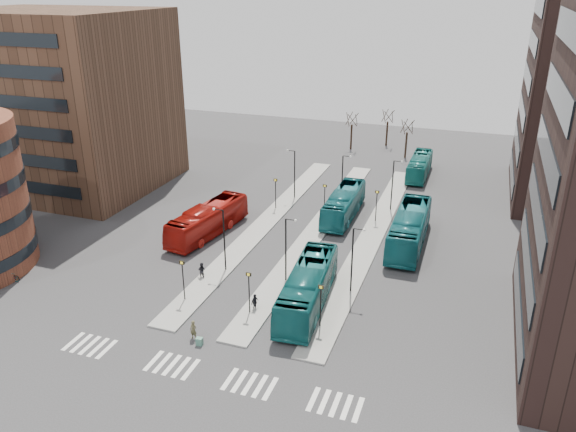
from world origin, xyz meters
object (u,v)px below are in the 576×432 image
(teal_bus_a, at_px, (308,287))
(bicycle_far, at_px, (9,277))
(traveller, at_px, (193,330))
(commuter_c, at_px, (307,274))
(commuter_a, at_px, (202,270))
(teal_bus_b, at_px, (344,204))
(suitcase, at_px, (199,341))
(teal_bus_c, at_px, (409,228))
(red_bus, at_px, (208,220))
(teal_bus_d, at_px, (419,166))
(commuter_b, at_px, (255,302))

(teal_bus_a, bearing_deg, bicycle_far, -173.79)
(bicycle_far, bearing_deg, traveller, -110.24)
(traveller, xyz_separation_m, commuter_c, (5.56, 10.96, 0.11))
(commuter_a, xyz_separation_m, commuter_c, (9.40, 2.25, 0.13))
(teal_bus_b, height_order, bicycle_far, teal_bus_b)
(teal_bus_b, xyz_separation_m, bicycle_far, (-24.80, -24.68, -1.11))
(suitcase, height_order, bicycle_far, bicycle_far)
(teal_bus_c, distance_m, traveller, 25.66)
(teal_bus_b, xyz_separation_m, commuter_c, (0.71, -16.00, -0.72))
(red_bus, xyz_separation_m, bicycle_far, (-12.34, -15.20, -1.15))
(teal_bus_b, distance_m, bicycle_far, 35.00)
(suitcase, bearing_deg, teal_bus_d, 71.11)
(teal_bus_c, distance_m, commuter_b, 19.73)
(teal_bus_b, height_order, teal_bus_d, teal_bus_b)
(teal_bus_a, height_order, commuter_a, teal_bus_a)
(teal_bus_b, distance_m, commuter_b, 21.85)
(teal_bus_a, bearing_deg, teal_bus_d, 78.51)
(commuter_b, bearing_deg, bicycle_far, 113.22)
(suitcase, distance_m, teal_bus_d, 46.38)
(teal_bus_b, bearing_deg, teal_bus_c, -31.35)
(teal_bus_d, distance_m, commuter_b, 40.27)
(suitcase, distance_m, red_bus, 19.95)
(red_bus, height_order, commuter_c, red_bus)
(traveller, relative_size, bicycle_far, 0.83)
(teal_bus_a, height_order, commuter_c, teal_bus_a)
(red_bus, height_order, commuter_b, red_bus)
(commuter_a, xyz_separation_m, bicycle_far, (-16.11, -6.43, -0.27))
(teal_bus_a, relative_size, commuter_a, 8.12)
(teal_bus_a, relative_size, teal_bus_c, 0.95)
(teal_bus_c, distance_m, teal_bus_d, 22.58)
(traveller, relative_size, commuter_a, 1.02)
(teal_bus_d, height_order, traveller, teal_bus_d)
(suitcase, relative_size, commuter_b, 0.40)
(red_bus, relative_size, bicycle_far, 6.33)
(red_bus, xyz_separation_m, teal_bus_a, (14.33, -10.05, 0.07))
(teal_bus_a, bearing_deg, teal_bus_c, 62.26)
(teal_bus_d, xyz_separation_m, commuter_c, (-5.58, -33.66, -0.57))
(suitcase, relative_size, teal_bus_b, 0.05)
(red_bus, height_order, teal_bus_d, red_bus)
(teal_bus_b, relative_size, traveller, 7.42)
(suitcase, distance_m, commuter_c, 12.49)
(bicycle_far, bearing_deg, commuter_a, -81.95)
(suitcase, xyz_separation_m, teal_bus_a, (5.94, 7.99, 1.41))
(commuter_a, bearing_deg, teal_bus_b, -115.36)
(suitcase, xyz_separation_m, teal_bus_c, (12.19, 22.69, 1.50))
(commuter_b, bearing_deg, suitcase, 176.07)
(commuter_c, bearing_deg, teal_bus_d, 171.21)
(red_bus, height_order, teal_bus_a, teal_bus_a)
(commuter_c, bearing_deg, teal_bus_c, 147.06)
(red_bus, bearing_deg, teal_bus_a, -26.56)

